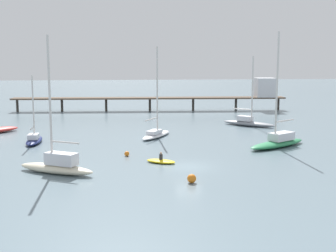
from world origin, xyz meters
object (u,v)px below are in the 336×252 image
object	(u,v)px
sailboat_navy	(34,139)
mooring_buoy_outer	(192,179)
sailboat_cream	(57,164)
sailboat_green	(278,140)
dinghy_yellow	(161,161)
pier	(208,93)
mooring_buoy_near	(127,154)
sailboat_gray	(248,122)
sailboat_white	(156,132)

from	to	relation	value
sailboat_navy	mooring_buoy_outer	distance (m)	26.29
sailboat_cream	sailboat_green	bearing A→B (deg)	21.67
dinghy_yellow	pier	bearing A→B (deg)	72.49
mooring_buoy_outer	sailboat_navy	bearing A→B (deg)	129.21
pier	sailboat_cream	bearing A→B (deg)	-116.39
sailboat_cream	mooring_buoy_near	xyz separation A→B (m)	(6.56, 6.69, -0.62)
sailboat_navy	dinghy_yellow	bearing A→B (deg)	-40.56
sailboat_green	sailboat_navy	bearing A→B (deg)	168.86
sailboat_gray	mooring_buoy_near	size ratio (longest dim) A/B	20.32
sailboat_cream	dinghy_yellow	size ratio (longest dim) A/B	3.73
sailboat_navy	sailboat_green	distance (m)	30.30
sailboat_white	mooring_buoy_outer	size ratio (longest dim) A/B	15.74
sailboat_cream	mooring_buoy_near	distance (m)	9.39
mooring_buoy_near	sailboat_cream	bearing A→B (deg)	-134.42
sailboat_navy	sailboat_gray	size ratio (longest dim) A/B	0.77
sailboat_gray	mooring_buoy_near	xyz separation A→B (m)	(-19.84, -20.36, -0.42)
sailboat_navy	mooring_buoy_near	size ratio (longest dim) A/B	15.72
sailboat_green	sailboat_white	distance (m)	16.43
sailboat_navy	mooring_buoy_near	world-z (taller)	sailboat_navy
dinghy_yellow	mooring_buoy_outer	distance (m)	7.94
pier	sailboat_gray	xyz separation A→B (m)	(1.80, -22.53, -2.98)
sailboat_cream	sailboat_white	bearing A→B (deg)	59.53
sailboat_cream	sailboat_white	world-z (taller)	sailboat_cream
sailboat_green	sailboat_white	bearing A→B (deg)	148.85
sailboat_navy	mooring_buoy_outer	xyz separation A→B (m)	(16.62, -20.37, -0.19)
sailboat_cream	sailboat_white	distance (m)	21.32
mooring_buoy_near	sailboat_white	bearing A→B (deg)	70.00
sailboat_navy	mooring_buoy_outer	bearing A→B (deg)	-50.79
pier	dinghy_yellow	world-z (taller)	pier
sailboat_navy	sailboat_green	size ratio (longest dim) A/B	0.62
pier	sailboat_navy	bearing A→B (deg)	-131.03
sailboat_green	mooring_buoy_near	xyz separation A→B (m)	(-18.32, -3.19, -0.53)
sailboat_green	dinghy_yellow	size ratio (longest dim) A/B	4.04
sailboat_gray	mooring_buoy_near	bearing A→B (deg)	-134.27
sailboat_gray	sailboat_white	bearing A→B (deg)	-150.92
sailboat_green	sailboat_white	size ratio (longest dim) A/B	1.12
sailboat_green	mooring_buoy_outer	world-z (taller)	sailboat_green
pier	sailboat_cream	size ratio (longest dim) A/B	4.47
dinghy_yellow	mooring_buoy_near	world-z (taller)	dinghy_yellow
sailboat_cream	mooring_buoy_outer	bearing A→B (deg)	-21.50
sailboat_gray	dinghy_yellow	world-z (taller)	sailboat_gray
pier	sailboat_cream	xyz separation A→B (m)	(-24.60, -49.58, -2.78)
mooring_buoy_near	sailboat_gray	bearing A→B (deg)	45.73
sailboat_green	dinghy_yellow	bearing A→B (deg)	-155.56
sailboat_cream	sailboat_green	size ratio (longest dim) A/B	0.92
sailboat_navy	sailboat_green	xyz separation A→B (m)	(29.73, -5.86, 0.22)
sailboat_navy	sailboat_white	bearing A→B (deg)	9.57
sailboat_gray	sailboat_cream	bearing A→B (deg)	-134.31
pier	mooring_buoy_near	xyz separation A→B (m)	(-18.04, -42.89, -3.40)
pier	mooring_buoy_near	bearing A→B (deg)	-112.81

